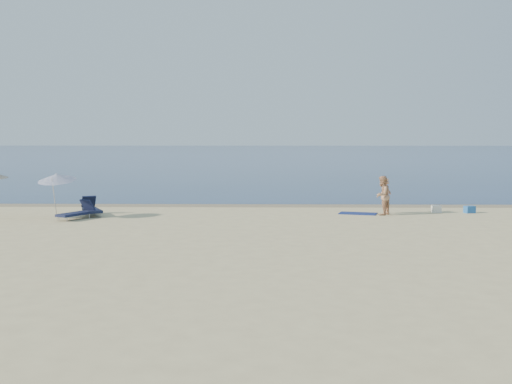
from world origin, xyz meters
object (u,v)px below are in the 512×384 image
umbrella_near (57,177)px  blue_cooler (470,209)px  person_right (382,195)px  person_left (387,196)px

umbrella_near → blue_cooler: bearing=15.9°
person_right → person_left: bearing=-173.7°
person_left → blue_cooler: (3.86, 0.29, -0.65)m
person_left → person_right: (-0.29, -0.52, 0.07)m
blue_cooler → umbrella_near: bearing=168.1°
person_right → umbrella_near: size_ratio=0.83×
umbrella_near → person_left: bearing=16.6°
person_left → person_right: bearing=179.1°
person_right → umbrella_near: umbrella_near is taller
person_left → person_right: 0.60m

